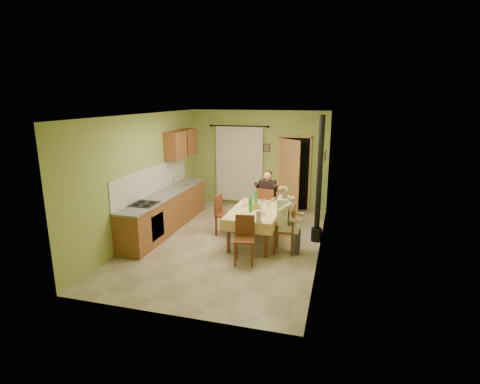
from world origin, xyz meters
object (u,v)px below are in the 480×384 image
(chair_left, at_px, (225,223))
(man_right, at_px, (285,212))
(stove_flue, at_px, (318,197))
(man_far, at_px, (267,193))
(chair_right, at_px, (285,239))
(dining_table, at_px, (256,226))
(chair_near, at_px, (244,249))
(chair_far, at_px, (266,216))

(chair_left, bearing_deg, man_right, 72.87)
(chair_left, relative_size, man_right, 0.68)
(chair_left, bearing_deg, stove_flue, 100.31)
(man_far, bearing_deg, chair_right, -59.36)
(dining_table, distance_m, chair_left, 0.85)
(man_far, height_order, man_right, same)
(chair_near, distance_m, chair_left, 1.63)
(chair_far, distance_m, stove_flue, 1.59)
(chair_right, xyz_separation_m, stove_flue, (0.59, 0.80, 0.73))
(man_far, distance_m, man_right, 1.57)
(chair_right, height_order, stove_flue, stove_flue)
(man_right, bearing_deg, chair_near, 136.30)
(stove_flue, bearing_deg, chair_right, -126.52)
(chair_left, distance_m, stove_flue, 2.25)
(chair_near, height_order, chair_right, chair_right)
(chair_near, bearing_deg, chair_right, -142.62)
(chair_right, relative_size, man_far, 0.70)
(chair_right, xyz_separation_m, man_right, (-0.01, -0.00, 0.59))
(dining_table, distance_m, chair_right, 0.82)
(chair_far, xyz_separation_m, chair_near, (0.00, -2.16, -0.00))
(dining_table, relative_size, chair_left, 1.88)
(chair_far, bearing_deg, man_right, -59.54)
(man_far, xyz_separation_m, man_right, (0.66, -1.43, 0.00))
(chair_far, relative_size, man_right, 0.73)
(dining_table, xyz_separation_m, man_far, (0.04, 1.05, 0.50))
(chair_near, bearing_deg, man_far, -100.45)
(chair_right, xyz_separation_m, man_far, (-0.68, 1.43, 0.59))
(chair_left, relative_size, stove_flue, 0.34)
(chair_left, xyz_separation_m, stove_flue, (2.12, 0.16, 0.74))
(chair_left, height_order, stove_flue, stove_flue)
(chair_near, bearing_deg, man_right, -142.05)
(chair_far, relative_size, chair_right, 1.05)
(chair_far, distance_m, man_right, 1.67)
(man_far, height_order, stove_flue, stove_flue)
(dining_table, relative_size, man_far, 1.28)
(dining_table, xyz_separation_m, stove_flue, (1.31, 0.42, 0.64))
(man_right, height_order, stove_flue, stove_flue)
(stove_flue, bearing_deg, chair_left, -175.72)
(man_far, bearing_deg, chair_far, -90.00)
(chair_near, relative_size, man_far, 0.67)
(man_right, bearing_deg, man_far, 22.86)
(dining_table, height_order, chair_left, chair_left)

